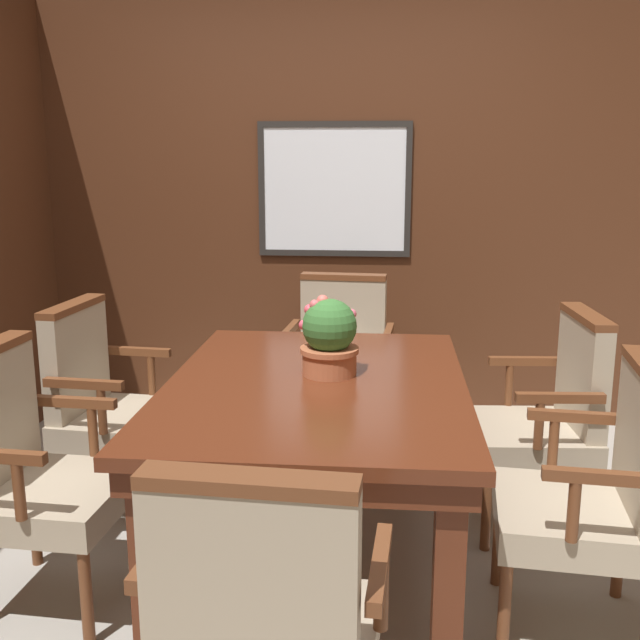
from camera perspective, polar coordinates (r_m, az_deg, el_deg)
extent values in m
plane|color=#A39E93|center=(3.07, -2.56, -18.09)|extent=(14.00, 14.00, 0.00)
cube|color=#4C2816|center=(4.48, 0.41, 8.22)|extent=(7.20, 0.06, 2.45)
cube|color=white|center=(4.43, 1.10, 9.89)|extent=(0.82, 0.01, 0.71)
cube|color=#282623|center=(4.42, 1.12, 14.70)|extent=(0.89, 0.02, 0.04)
cube|color=#282623|center=(4.45, 1.08, 5.12)|extent=(0.89, 0.02, 0.03)
cube|color=#282623|center=(4.47, -4.47, 9.89)|extent=(0.04, 0.02, 0.71)
cube|color=#282623|center=(4.41, 6.74, 9.80)|extent=(0.04, 0.02, 0.71)
cube|color=#562614|center=(2.44, -12.94, -17.74)|extent=(0.09, 0.09, 0.69)
cube|color=#562614|center=(2.35, 9.74, -18.92)|extent=(0.09, 0.09, 0.69)
cube|color=#562614|center=(3.63, -6.42, -7.18)|extent=(0.09, 0.09, 0.69)
cube|color=#562614|center=(3.56, 8.05, -7.59)|extent=(0.09, 0.09, 0.69)
cube|color=#562614|center=(2.84, -0.27, -6.39)|extent=(1.05, 1.50, 0.09)
cube|color=#562614|center=(2.81, -0.27, -5.09)|extent=(1.11, 1.56, 0.04)
cylinder|color=brown|center=(3.55, 11.21, -10.84)|extent=(0.04, 0.04, 0.34)
cylinder|color=brown|center=(3.16, 12.57, -13.97)|extent=(0.04, 0.04, 0.34)
cylinder|color=brown|center=(3.64, 17.89, -10.59)|extent=(0.04, 0.04, 0.34)
cylinder|color=brown|center=(3.26, 20.08, -13.54)|extent=(0.04, 0.04, 0.34)
cube|color=tan|center=(3.31, 15.66, -8.61)|extent=(0.51, 0.53, 0.11)
cube|color=tan|center=(3.27, 19.38, -3.87)|extent=(0.11, 0.46, 0.45)
cube|color=brown|center=(3.22, 19.69, 0.26)|extent=(0.12, 0.46, 0.03)
cylinder|color=brown|center=(3.48, 14.22, -4.68)|extent=(0.04, 0.04, 0.21)
cube|color=brown|center=(3.47, 15.48, -3.03)|extent=(0.34, 0.06, 0.04)
cylinder|color=brown|center=(3.01, 16.36, -7.56)|extent=(0.04, 0.04, 0.21)
cube|color=brown|center=(3.00, 17.82, -5.66)|extent=(0.34, 0.06, 0.04)
cylinder|color=brown|center=(3.86, -2.38, -8.63)|extent=(0.04, 0.04, 0.34)
cylinder|color=brown|center=(3.80, 4.17, -9.02)|extent=(0.04, 0.04, 0.34)
cylinder|color=brown|center=(4.25, -1.18, -6.60)|extent=(0.04, 0.04, 0.34)
cylinder|color=brown|center=(4.19, 4.75, -6.91)|extent=(0.04, 0.04, 0.34)
cube|color=tan|center=(3.94, 1.35, -4.67)|extent=(0.54, 0.52, 0.11)
cube|color=tan|center=(4.06, 1.79, -0.04)|extent=(0.46, 0.12, 0.45)
cube|color=brown|center=(4.02, 1.81, 3.32)|extent=(0.46, 0.13, 0.03)
cylinder|color=brown|center=(3.91, -2.46, -2.42)|extent=(0.04, 0.04, 0.21)
cube|color=brown|center=(3.95, -2.25, -0.70)|extent=(0.06, 0.34, 0.04)
cylinder|color=brown|center=(3.84, 5.10, -2.75)|extent=(0.04, 0.04, 0.21)
cube|color=brown|center=(3.88, 5.22, -0.99)|extent=(0.06, 0.34, 0.04)
cube|color=tan|center=(1.66, -5.37, -19.79)|extent=(0.46, 0.11, 0.45)
cube|color=brown|center=(1.54, -5.56, -12.18)|extent=(0.46, 0.12, 0.03)
cylinder|color=brown|center=(1.89, 4.69, -19.80)|extent=(0.04, 0.04, 0.21)
cube|color=brown|center=(1.77, 4.56, -18.22)|extent=(0.06, 0.34, 0.04)
cylinder|color=brown|center=(1.98, -11.14, -18.28)|extent=(0.04, 0.04, 0.21)
cube|color=brown|center=(1.87, -12.06, -16.64)|extent=(0.06, 0.34, 0.04)
cylinder|color=brown|center=(2.67, -17.37, -19.54)|extent=(0.04, 0.04, 0.34)
cylinder|color=brown|center=(3.01, -13.65, -15.38)|extent=(0.04, 0.04, 0.34)
cylinder|color=brown|center=(3.19, -20.93, -14.26)|extent=(0.04, 0.04, 0.34)
cube|color=tan|center=(2.82, -19.67, -12.66)|extent=(0.51, 0.53, 0.11)
cylinder|color=brown|center=(2.54, -21.97, -11.83)|extent=(0.04, 0.04, 0.21)
cylinder|color=brown|center=(2.96, -16.92, -7.96)|extent=(0.04, 0.04, 0.21)
cube|color=brown|center=(2.96, -18.33, -5.95)|extent=(0.34, 0.06, 0.04)
cylinder|color=brown|center=(3.27, -12.73, -12.96)|extent=(0.04, 0.04, 0.34)
cylinder|color=brown|center=(3.64, -10.07, -10.12)|extent=(0.04, 0.04, 0.34)
cylinder|color=brown|center=(3.45, -19.37, -12.02)|extent=(0.04, 0.04, 0.34)
cylinder|color=brown|center=(3.80, -16.15, -9.45)|extent=(0.04, 0.04, 0.34)
cube|color=tan|center=(3.45, -14.78, -7.64)|extent=(0.52, 0.54, 0.11)
cube|color=tan|center=(3.46, -18.08, -2.93)|extent=(0.12, 0.46, 0.45)
cube|color=brown|center=(3.40, -18.36, 1.00)|extent=(0.13, 0.46, 0.03)
cylinder|color=brown|center=(3.17, -16.28, -6.55)|extent=(0.04, 0.04, 0.21)
cube|color=brown|center=(3.17, -17.58, -4.66)|extent=(0.34, 0.06, 0.04)
cylinder|color=brown|center=(3.61, -12.71, -3.98)|extent=(0.04, 0.04, 0.21)
cube|color=brown|center=(3.61, -13.85, -2.33)|extent=(0.34, 0.06, 0.04)
cylinder|color=brown|center=(2.94, 13.42, -16.09)|extent=(0.04, 0.04, 0.34)
cylinder|color=brown|center=(2.57, 13.86, -20.75)|extent=(0.04, 0.04, 0.34)
cylinder|color=brown|center=(3.00, 21.84, -16.12)|extent=(0.04, 0.04, 0.34)
cube|color=tan|center=(2.67, 18.55, -14.12)|extent=(0.53, 0.54, 0.11)
cylinder|color=brown|center=(2.83, 17.36, -8.92)|extent=(0.04, 0.04, 0.21)
cube|color=brown|center=(2.81, 18.98, -6.98)|extent=(0.34, 0.07, 0.04)
cylinder|color=brown|center=(2.36, 18.76, -13.44)|extent=(0.04, 0.04, 0.21)
cube|color=brown|center=(2.33, 20.74, -11.15)|extent=(0.34, 0.07, 0.04)
cylinder|color=#B2603D|center=(2.88, 0.72, -3.12)|extent=(0.21, 0.21, 0.11)
cylinder|color=#B2603D|center=(2.87, 0.72, -2.29)|extent=(0.23, 0.23, 0.02)
sphere|color=#387033|center=(2.84, 0.73, -0.47)|extent=(0.21, 0.21, 0.21)
sphere|color=#EF5061|center=(2.85, -0.82, 0.80)|extent=(0.04, 0.04, 0.04)
sphere|color=#E0685C|center=(2.84, 0.20, 1.47)|extent=(0.05, 0.05, 0.05)
sphere|color=#D55D71|center=(2.87, 2.41, 0.47)|extent=(0.04, 0.04, 0.04)
sphere|color=#D55E61|center=(2.83, -0.41, 1.16)|extent=(0.04, 0.04, 0.04)
sphere|color=#EA5065|center=(2.85, -1.26, -0.37)|extent=(0.04, 0.04, 0.04)
sphere|color=#DA5769|center=(2.89, 0.51, 1.27)|extent=(0.04, 0.04, 0.04)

